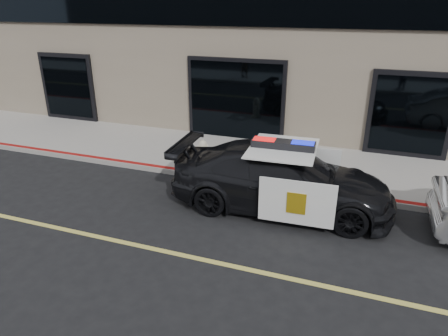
% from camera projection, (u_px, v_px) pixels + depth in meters
% --- Properties ---
extents(ground, '(120.00, 120.00, 0.00)m').
position_uv_depth(ground, '(173.00, 253.00, 7.87)').
color(ground, black).
rests_on(ground, ground).
extents(sidewalk_n, '(60.00, 3.50, 0.15)m').
position_uv_depth(sidewalk_n, '(249.00, 159.00, 12.40)').
color(sidewalk_n, gray).
rests_on(sidewalk_n, ground).
extents(police_car, '(2.64, 5.36, 1.69)m').
position_uv_depth(police_car, '(281.00, 178.00, 9.36)').
color(police_car, black).
rests_on(police_car, ground).
extents(fire_hydrant, '(0.37, 0.52, 0.82)m').
position_uv_depth(fire_hydrant, '(203.00, 154.00, 11.44)').
color(fire_hydrant, beige).
rests_on(fire_hydrant, sidewalk_n).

